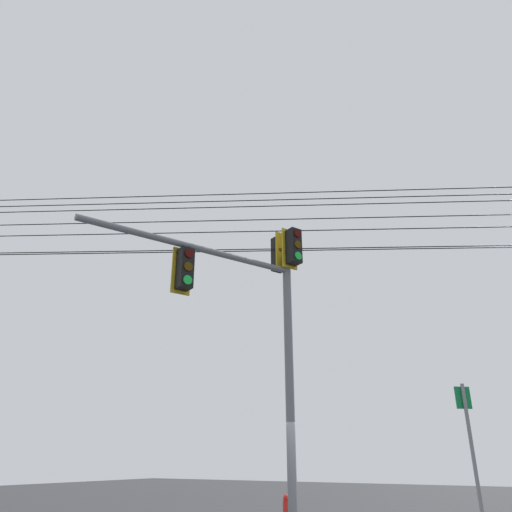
# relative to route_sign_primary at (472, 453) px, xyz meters

# --- Properties ---
(signal_mast_assembly) EXTENTS (5.03, 2.75, 7.13)m
(signal_mast_assembly) POSITION_rel_route_sign_primary_xyz_m (0.96, -3.97, 3.20)
(signal_mast_assembly) COLOR slate
(signal_mast_assembly) RESTS_ON ground
(route_sign_primary) EXTENTS (0.21, 0.26, 3.10)m
(route_sign_primary) POSITION_rel_route_sign_primary_xyz_m (0.00, 0.00, 0.00)
(route_sign_primary) COLOR slate
(route_sign_primary) RESTS_ON ground
(fire_hydrant) EXTENTS (0.23, 0.30, 0.81)m
(fire_hydrant) POSITION_rel_route_sign_primary_xyz_m (-3.48, -5.61, -1.45)
(fire_hydrant) COLOR red
(fire_hydrant) RESTS_ON ground
(overhead_wire_span) EXTENTS (8.84, 19.45, 2.21)m
(overhead_wire_span) POSITION_rel_route_sign_primary_xyz_m (0.62, -4.50, 5.62)
(overhead_wire_span) COLOR black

